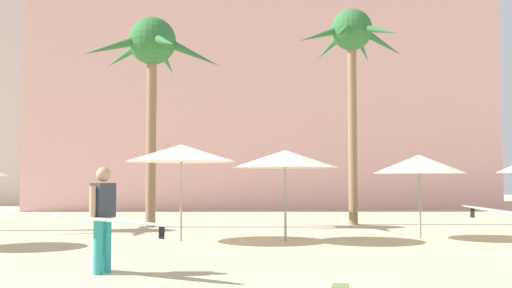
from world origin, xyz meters
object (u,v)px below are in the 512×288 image
Objects in this scene: cafe_umbrella_0 at (419,164)px; person_mid_center at (102,217)px; palm_tree_far_left at (352,45)px; cafe_umbrella_4 at (285,159)px; cafe_umbrella_1 at (181,153)px; palm_tree_center at (152,53)px.

cafe_umbrella_0 is 9.36m from person_mid_center.
palm_tree_far_left is 6.95m from cafe_umbrella_0.
cafe_umbrella_4 reaches higher than person_mid_center.
cafe_umbrella_1 reaches higher than cafe_umbrella_4.
cafe_umbrella_0 is 0.87× the size of cafe_umbrella_1.
palm_tree_center is 6.20m from cafe_umbrella_1.
cafe_umbrella_0 is at bearing -110.73° from person_mid_center.
cafe_umbrella_4 is (-3.64, -0.20, 0.11)m from cafe_umbrella_0.
palm_tree_far_left reaches higher than cafe_umbrella_0.
cafe_umbrella_0 is at bearing -36.24° from palm_tree_center.
palm_tree_center is (-6.97, -0.17, -0.54)m from palm_tree_far_left.
person_mid_center is at bearing -124.98° from palm_tree_far_left.
cafe_umbrella_0 is (0.16, -5.40, -4.37)m from palm_tree_far_left.
cafe_umbrella_1 reaches higher than person_mid_center.
palm_tree_far_left is 8.98m from cafe_umbrella_1.
cafe_umbrella_0 is at bearing 3.19° from cafe_umbrella_4.
palm_tree_far_left is at bearing 91.68° from cafe_umbrella_0.
palm_tree_center reaches higher than person_mid_center.
palm_tree_far_left reaches higher than palm_tree_center.
palm_tree_far_left reaches higher than person_mid_center.
palm_tree_center is 2.50× the size of cafe_umbrella_1.
cafe_umbrella_4 is at bearing -57.30° from palm_tree_center.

